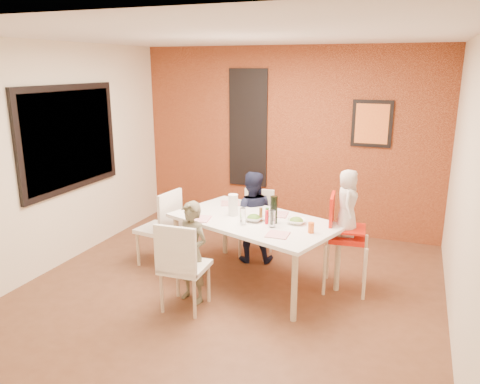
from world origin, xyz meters
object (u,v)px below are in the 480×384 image
at_px(dining_table, 254,225).
at_px(paper_towel_roll, 233,205).
at_px(chair_far, 257,219).
at_px(high_chair, 343,234).
at_px(child_near, 192,252).
at_px(wine_bottle, 274,210).
at_px(chair_near, 181,263).
at_px(toddler, 347,203).
at_px(chair_left, 163,224).
at_px(child_far, 252,217).

relative_size(dining_table, paper_towel_roll, 8.33).
distance_m(chair_far, paper_towel_roll, 0.87).
xyz_separation_m(high_chair, paper_towel_roll, (-1.23, -0.15, 0.24)).
height_order(high_chair, child_near, child_near).
relative_size(child_near, wine_bottle, 3.59).
height_order(chair_far, paper_towel_roll, paper_towel_roll).
distance_m(chair_near, toddler, 1.87).
distance_m(dining_table, chair_far, 0.88).
xyz_separation_m(wine_bottle, paper_towel_roll, (-0.51, 0.10, -0.03)).
bearing_deg(toddler, paper_towel_roll, 88.90).
distance_m(chair_left, toddler, 2.24).
bearing_deg(dining_table, toddler, 11.29).
bearing_deg(wine_bottle, child_near, -139.50).
height_order(chair_far, child_far, child_far).
bearing_deg(chair_left, high_chair, 101.43).
bearing_deg(wine_bottle, chair_far, 119.05).
bearing_deg(chair_near, child_far, -100.41).
bearing_deg(chair_far, wine_bottle, -64.46).
bearing_deg(paper_towel_roll, child_far, 86.34).
bearing_deg(high_chair, child_far, 66.04).
distance_m(high_chair, child_near, 1.65).
bearing_deg(paper_towel_roll, chair_far, 87.81).
height_order(chair_left, wine_bottle, wine_bottle).
height_order(dining_table, toddler, toddler).
relative_size(chair_far, paper_towel_roll, 3.47).
xyz_separation_m(chair_left, child_far, (0.96, 0.53, 0.05)).
xyz_separation_m(chair_left, child_near, (0.74, -0.70, 0.01)).
xyz_separation_m(chair_far, paper_towel_roll, (-0.03, -0.77, 0.40)).
distance_m(dining_table, chair_left, 1.21).
bearing_deg(wine_bottle, chair_left, 175.89).
bearing_deg(chair_left, chair_near, 46.03).
bearing_deg(chair_near, child_near, -91.30).
bearing_deg(dining_table, chair_near, -117.15).
bearing_deg(paper_towel_roll, high_chair, 6.81).
xyz_separation_m(child_near, child_far, (0.22, 1.23, 0.04)).
bearing_deg(paper_towel_roll, dining_table, -9.21).
bearing_deg(dining_table, paper_towel_roll, 170.79).
distance_m(wine_bottle, paper_towel_roll, 0.52).
relative_size(dining_table, child_far, 1.77).
relative_size(chair_near, child_near, 0.87).
bearing_deg(wine_bottle, dining_table, 167.69).
relative_size(child_far, toddler, 1.60).
distance_m(high_chair, wine_bottle, 0.80).
bearing_deg(child_far, chair_near, 66.81).
bearing_deg(high_chair, chair_left, 87.82).
bearing_deg(wine_bottle, toddler, 18.42).
xyz_separation_m(chair_near, high_chair, (1.41, 1.08, 0.12)).
distance_m(chair_near, child_far, 1.49).
bearing_deg(high_chair, paper_towel_roll, 90.94).
bearing_deg(chair_left, chair_far, 136.30).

